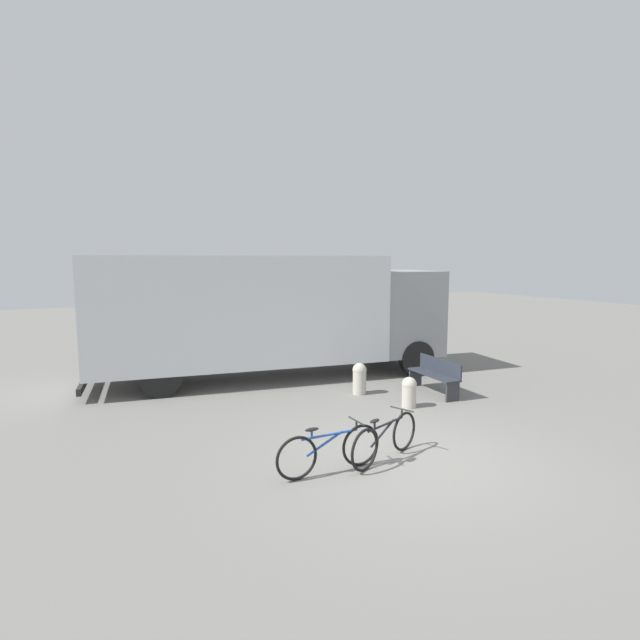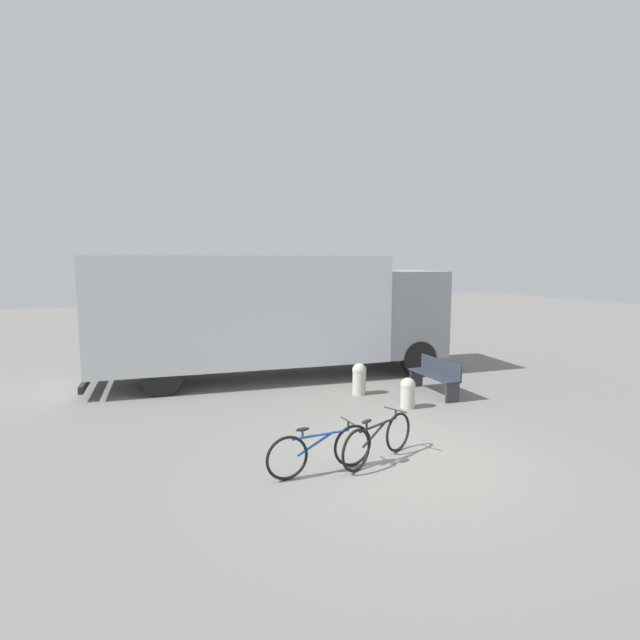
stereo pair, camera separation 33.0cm
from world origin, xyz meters
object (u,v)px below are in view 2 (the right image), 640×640
Objects in this scene: bollard_near_bench at (408,392)px; bollard_far_bench at (359,378)px; delivery_truck at (270,310)px; bicycle_near at (321,450)px; bicycle_middle at (378,439)px; park_bench at (436,375)px.

bollard_far_bench is (-0.41, 1.38, 0.05)m from bollard_near_bench.
delivery_truck is 5.47× the size of bicycle_near.
delivery_truck reaches higher than bollard_near_bench.
bicycle_middle is at bearing -85.45° from delivery_truck.
delivery_truck reaches higher than bicycle_middle.
delivery_truck is at bearing 117.42° from bollard_far_bench.
bicycle_middle is 2.21× the size of bollard_far_bench.
delivery_truck is 5.82× the size of bicycle_middle.
bollard_far_bench is (2.64, 3.54, 0.05)m from bicycle_near.
delivery_truck is 5.93× the size of park_bench.
delivery_truck is 14.52× the size of bollard_near_bench.
bicycle_middle is (-3.28, -2.78, -0.10)m from park_bench.
bicycle_middle is at bearing -133.74° from bollard_near_bench.
delivery_truck is at bearing 113.73° from bollard_near_bench.
bollard_far_bench is at bearing 106.43° from bollard_near_bench.
delivery_truck reaches higher than bicycle_near.
bollard_near_bench is at bearing 34.02° from bicycle_near.
park_bench is 0.98× the size of bicycle_middle.
bicycle_near is 2.36× the size of bollard_far_bench.
park_bench is 4.31m from bicycle_middle.
bollard_far_bench reaches higher than bollard_near_bench.
park_bench is 0.92× the size of bicycle_near.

